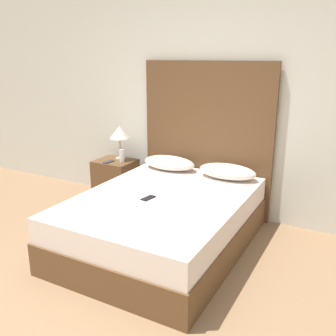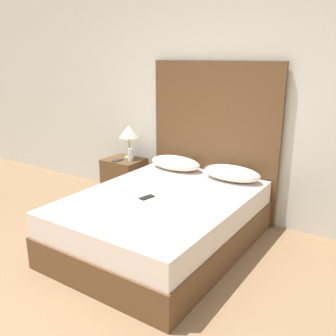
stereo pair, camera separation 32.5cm
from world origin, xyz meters
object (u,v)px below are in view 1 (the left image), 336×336
at_px(bed, 163,221).
at_px(phone_on_bed, 148,198).
at_px(table_lamp, 120,133).
at_px(nightstand, 116,181).
at_px(phone_on_nightstand, 109,162).

height_order(bed, phone_on_bed, phone_on_bed).
distance_m(phone_on_bed, table_lamp, 1.42).
distance_m(phone_on_bed, nightstand, 1.37).
height_order(nightstand, phone_on_nightstand, phone_on_nightstand).
bearing_deg(phone_on_nightstand, table_lamp, 75.70).
bearing_deg(bed, phone_on_bed, -123.36).
distance_m(nightstand, phone_on_nightstand, 0.30).
bearing_deg(phone_on_bed, table_lamp, 136.05).
xyz_separation_m(bed, table_lamp, (-1.08, 0.82, 0.62)).
bearing_deg(table_lamp, nightstand, -110.91).
bearing_deg(bed, table_lamp, 142.56).
bearing_deg(nightstand, phone_on_nightstand, -98.72).
relative_size(bed, table_lamp, 4.72).
height_order(bed, phone_on_nightstand, phone_on_nightstand).
relative_size(table_lamp, phone_on_nightstand, 2.78).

